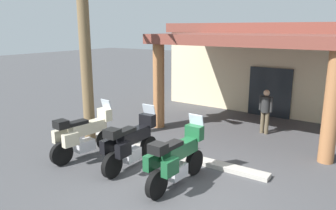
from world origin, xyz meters
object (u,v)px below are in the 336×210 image
motel_building (290,63)px  pedestrian (266,109)px  motorcycle_green (176,159)px  palm_tree_roadside (82,2)px  motorcycle_black (130,143)px  motorcycle_cream (84,135)px

motel_building → pedestrian: 5.41m
motorcycle_green → palm_tree_roadside: size_ratio=0.34×
motel_building → palm_tree_roadside: (-4.08, -9.36, 2.45)m
motorcycle_black → pedestrian: (2.10, 4.94, 0.22)m
pedestrian → motorcycle_black: bearing=-7.6°
motorcycle_cream → pedestrian: 6.34m
motel_building → motorcycle_black: size_ratio=4.89×
motorcycle_cream → palm_tree_roadside: bearing=48.7°
motorcycle_cream → palm_tree_roadside: size_ratio=0.34×
motorcycle_cream → motel_building: bearing=-9.2°
motel_building → pedestrian: motel_building is taller
motel_building → motorcycle_black: bearing=-97.4°
motel_building → motorcycle_cream: size_ratio=4.89×
motorcycle_black → motel_building: bearing=-9.6°
motel_building → palm_tree_roadside: bearing=-112.3°
motorcycle_green → pedestrian: bearing=-2.4°
motorcycle_black → motorcycle_green: (1.60, -0.20, 0.00)m
motorcycle_black → palm_tree_roadside: (-2.52, 0.85, 3.80)m
motel_building → motorcycle_black: 10.41m
motel_building → motorcycle_black: motel_building is taller
motorcycle_cream → motorcycle_green: bearing=-82.2°
motorcycle_green → motel_building: bearing=3.4°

